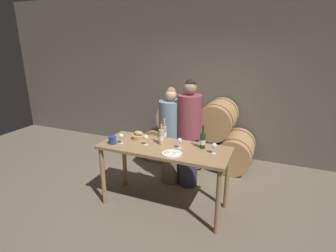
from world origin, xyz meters
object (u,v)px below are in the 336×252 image
(tasting_table, at_px, (164,155))
(wine_bottle_rose, at_px, (164,132))
(bread_basket, at_px, (139,136))
(cheese_plate, at_px, (172,153))
(person_left, at_px, (171,136))
(wine_glass_far_left, at_px, (121,136))
(wine_glass_left, at_px, (146,138))
(wine_bottle_red, at_px, (203,140))
(wine_glass_right, at_px, (214,146))
(wine_glass_center, at_px, (180,141))
(wine_bottle_white, at_px, (161,137))
(person_right, at_px, (189,134))
(blue_crock, at_px, (112,140))

(tasting_table, distance_m, wine_bottle_rose, 0.37)
(bread_basket, xyz_separation_m, cheese_plate, (0.65, -0.33, -0.04))
(person_left, height_order, wine_glass_far_left, person_left)
(wine_glass_left, bearing_deg, wine_bottle_red, 13.79)
(bread_basket, bearing_deg, cheese_plate, -26.72)
(wine_bottle_red, distance_m, wine_glass_right, 0.22)
(person_left, height_order, wine_glass_center, person_left)
(person_left, xyz_separation_m, wine_bottle_red, (0.67, -0.55, 0.22))
(person_left, xyz_separation_m, wine_glass_center, (0.40, -0.66, 0.21))
(wine_bottle_white, height_order, wine_bottle_rose, wine_bottle_white)
(person_right, relative_size, wine_glass_center, 12.24)
(cheese_plate, height_order, wine_glass_left, wine_glass_left)
(wine_glass_center, height_order, wine_glass_right, same)
(cheese_plate, relative_size, wine_glass_center, 1.82)
(wine_bottle_white, distance_m, wine_glass_left, 0.21)
(wine_bottle_white, bearing_deg, wine_glass_right, -3.01)
(tasting_table, relative_size, wine_glass_right, 12.48)
(wine_bottle_white, bearing_deg, cheese_plate, -44.64)
(person_left, bearing_deg, wine_glass_far_left, -116.72)
(wine_bottle_white, xyz_separation_m, blue_crock, (-0.63, -0.24, -0.05))
(person_right, relative_size, wine_glass_left, 12.24)
(tasting_table, bearing_deg, wine_bottle_white, 135.51)
(tasting_table, height_order, wine_glass_right, wine_glass_right)
(person_right, height_order, wine_glass_center, person_right)
(wine_bottle_red, height_order, cheese_plate, wine_bottle_red)
(wine_glass_center, bearing_deg, tasting_table, -171.95)
(wine_bottle_white, distance_m, bread_basket, 0.41)
(person_right, distance_m, wine_glass_right, 0.87)
(wine_bottle_white, relative_size, wine_bottle_rose, 1.07)
(person_left, relative_size, wine_bottle_rose, 5.26)
(tasting_table, xyz_separation_m, wine_bottle_rose, (-0.11, 0.27, 0.22))
(cheese_plate, distance_m, wine_glass_left, 0.48)
(tasting_table, xyz_separation_m, wine_glass_center, (0.21, 0.03, 0.22))
(tasting_table, height_order, wine_glass_far_left, wine_glass_far_left)
(person_left, distance_m, wine_bottle_red, 0.89)
(wine_glass_right, bearing_deg, wine_glass_left, -176.05)
(wine_bottle_red, height_order, wine_glass_right, wine_bottle_red)
(tasting_table, xyz_separation_m, blue_crock, (-0.70, -0.18, 0.18))
(bread_basket, xyz_separation_m, wine_glass_left, (0.21, -0.18, 0.06))
(wine_bottle_red, relative_size, wine_glass_far_left, 2.27)
(blue_crock, bearing_deg, wine_glass_center, 12.74)
(wine_glass_left, bearing_deg, wine_glass_far_left, -166.52)
(person_right, relative_size, cheese_plate, 6.74)
(wine_bottle_rose, bearing_deg, wine_glass_center, -36.79)
(person_right, distance_m, wine_bottle_white, 0.67)
(person_right, height_order, wine_glass_far_left, person_right)
(wine_bottle_red, distance_m, wine_glass_left, 0.76)
(bread_basket, relative_size, cheese_plate, 0.75)
(bread_basket, height_order, wine_glass_far_left, wine_glass_far_left)
(bread_basket, distance_m, wine_glass_right, 1.14)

